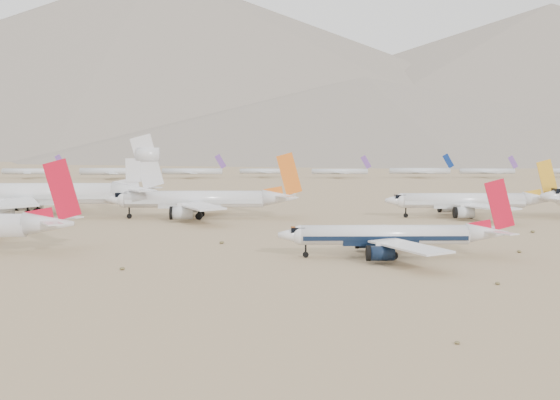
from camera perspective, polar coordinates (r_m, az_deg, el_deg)
The scene contains 8 objects.
ground at distance 127.02m, azimuth 8.69°, elevation -4.40°, with size 7000.00×7000.00×0.00m, color #7B6348.
main_airliner at distance 123.52m, azimuth 9.29°, elevation -2.88°, with size 39.04×38.13×13.78m.
row2_gold_tail at distance 197.39m, azimuth 15.22°, elevation -0.09°, with size 44.74×43.75×15.93m.
row2_orange_tail at distance 188.88m, azimuth -6.33°, elevation 0.00°, with size 49.78×48.70×17.76m.
row2_white_trijet at distance 199.81m, azimuth -19.03°, elevation 0.49°, with size 64.30×62.84×22.78m.
distant_storage_row at distance 431.58m, azimuth -4.68°, elevation 2.35°, with size 469.81×56.67×14.52m.
mountain_range at distance 1782.30m, azimuth 1.82°, elevation 9.85°, with size 7354.00×3024.00×470.00m.
desert_scrub at distance 103.53m, azimuth -0.64°, elevation -6.18°, with size 233.60×121.67×0.63m.
Camera 1 is at (-21.65, -123.68, 19.21)m, focal length 45.00 mm.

